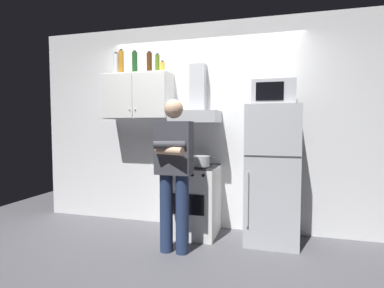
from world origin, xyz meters
TOP-DOWN VIEW (x-y plane):
  - ground_plane at (0.00, 0.00)m, footprint 7.00×7.00m
  - back_wall_tiled at (0.00, 0.60)m, footprint 4.80×0.10m
  - upper_cabinet at (-0.85, 0.37)m, footprint 0.90×0.37m
  - stove_oven at (-0.05, 0.25)m, footprint 0.60×0.62m
  - range_hood at (-0.05, 0.38)m, footprint 0.60×0.44m
  - refrigerator at (0.90, 0.25)m, footprint 0.60×0.62m
  - microwave at (0.90, 0.27)m, footprint 0.48×0.37m
  - person_standing at (-0.10, -0.36)m, footprint 0.38×0.33m
  - cooking_pot at (0.08, 0.13)m, footprint 0.30×0.20m
  - bottle_vodka_clear at (-1.17, 0.36)m, footprint 0.08×0.08m
  - bottle_rum_dark at (-0.70, 0.41)m, footprint 0.07×0.07m
  - bottle_spice_jar at (-0.50, 0.36)m, footprint 0.06×0.06m
  - bottle_wine_green at (-0.91, 0.40)m, footprint 0.07×0.07m
  - bottle_olive_oil at (-0.59, 0.40)m, footprint 0.06×0.06m
  - bottle_liquor_amber at (-1.08, 0.34)m, footprint 0.07×0.07m

SIDE VIEW (x-z plane):
  - ground_plane at x=0.00m, z-range 0.00..0.00m
  - stove_oven at x=-0.05m, z-range 0.00..0.87m
  - refrigerator at x=0.90m, z-range 0.00..1.60m
  - person_standing at x=-0.10m, z-range 0.08..1.72m
  - cooking_pot at x=0.08m, z-range 0.87..1.00m
  - back_wall_tiled at x=0.00m, z-range 0.00..2.70m
  - range_hood at x=-0.05m, z-range 1.22..1.97m
  - microwave at x=0.90m, z-range 1.60..1.88m
  - upper_cabinet at x=-0.85m, z-range 1.45..2.05m
  - bottle_spice_jar at x=-0.50m, z-range 2.04..2.19m
  - bottle_olive_oil at x=-0.59m, z-range 2.04..2.30m
  - bottle_rum_dark at x=-0.70m, z-range 2.04..2.34m
  - bottle_vodka_clear at x=-1.17m, z-range 2.04..2.34m
  - bottle_wine_green at x=-0.91m, z-range 2.04..2.35m
  - bottle_liquor_amber at x=-1.08m, z-range 2.04..2.37m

